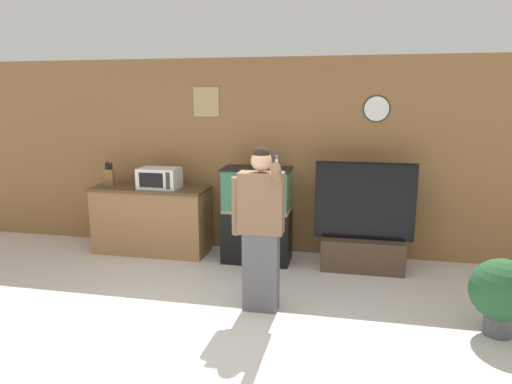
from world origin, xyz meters
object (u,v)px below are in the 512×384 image
(potted_plant, at_px, (502,292))
(tv_on_stand, at_px, (363,239))
(counter_island, at_px, (151,220))
(microwave, at_px, (159,178))
(person_standing, at_px, (260,227))
(knife_block, at_px, (109,177))
(aquarium_on_stand, at_px, (257,215))

(potted_plant, bearing_deg, tv_on_stand, 130.30)
(counter_island, bearing_deg, tv_on_stand, -1.89)
(counter_island, distance_m, tv_on_stand, 2.81)
(microwave, distance_m, person_standing, 2.15)
(counter_island, bearing_deg, knife_block, 179.82)
(tv_on_stand, bearing_deg, aquarium_on_stand, 178.67)
(counter_island, bearing_deg, microwave, -11.66)
(tv_on_stand, xyz_separation_m, person_standing, (-1.02, -1.32, 0.47))
(counter_island, height_order, aquarium_on_stand, aquarium_on_stand)
(potted_plant, bearing_deg, microwave, 159.40)
(tv_on_stand, bearing_deg, counter_island, 178.11)
(person_standing, bearing_deg, counter_island, 141.83)
(person_standing, distance_m, potted_plant, 2.23)
(aquarium_on_stand, relative_size, person_standing, 0.75)
(counter_island, bearing_deg, person_standing, -38.17)
(knife_block, bearing_deg, person_standing, -30.65)
(tv_on_stand, bearing_deg, knife_block, 178.40)
(tv_on_stand, relative_size, potted_plant, 1.90)
(knife_block, height_order, aquarium_on_stand, same)
(tv_on_stand, relative_size, person_standing, 0.82)
(person_standing, relative_size, potted_plant, 2.33)
(knife_block, bearing_deg, microwave, -2.64)
(counter_island, relative_size, tv_on_stand, 1.18)
(knife_block, distance_m, tv_on_stand, 3.46)
(microwave, distance_m, tv_on_stand, 2.73)
(aquarium_on_stand, bearing_deg, counter_island, 177.61)
(person_standing, bearing_deg, microwave, 139.90)
(counter_island, distance_m, aquarium_on_stand, 1.49)
(person_standing, bearing_deg, knife_block, 149.35)
(tv_on_stand, distance_m, person_standing, 1.73)
(microwave, height_order, potted_plant, microwave)
(person_standing, xyz_separation_m, potted_plant, (2.19, -0.06, -0.45))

